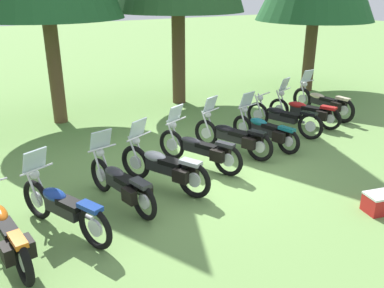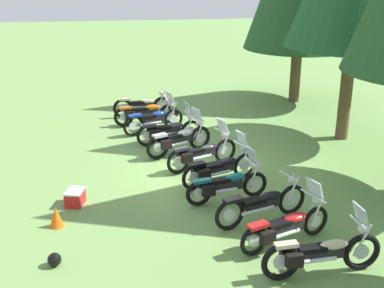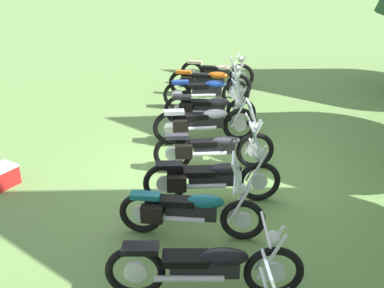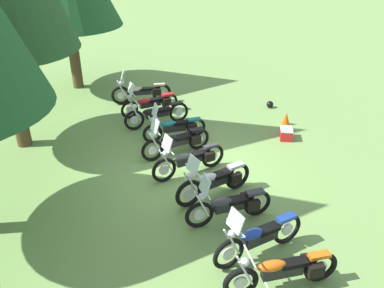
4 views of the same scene
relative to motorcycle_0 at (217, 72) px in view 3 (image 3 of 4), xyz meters
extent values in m
plane|color=#6B934C|center=(5.39, 1.28, -0.45)|extent=(80.00, 80.00, 0.00)
torus|color=black|center=(-0.06, 0.75, -0.07)|extent=(0.18, 0.76, 0.76)
cylinder|color=silver|center=(-0.06, 0.75, -0.07)|extent=(0.07, 0.29, 0.29)
torus|color=black|center=(0.06, -0.78, -0.07)|extent=(0.18, 0.76, 0.76)
cylinder|color=silver|center=(0.06, -0.78, -0.07)|extent=(0.07, 0.29, 0.29)
cube|color=black|center=(0.00, -0.01, 0.03)|extent=(0.24, 0.78, 0.22)
ellipsoid|color=beige|center=(-0.02, 0.20, 0.16)|extent=(0.27, 0.56, 0.17)
cube|color=black|center=(0.02, -0.23, 0.13)|extent=(0.25, 0.52, 0.10)
cube|color=beige|center=(0.05, -0.70, 0.28)|extent=(0.20, 0.45, 0.08)
cylinder|color=silver|center=(-0.13, 0.69, 0.23)|extent=(0.07, 0.34, 0.65)
cylinder|color=silver|center=(0.01, 0.70, 0.23)|extent=(0.07, 0.34, 0.65)
cylinder|color=silver|center=(-0.05, 0.61, 0.56)|extent=(0.72, 0.09, 0.04)
sphere|color=silver|center=(-0.06, 0.70, 0.44)|extent=(0.18, 0.18, 0.17)
cylinder|color=silver|center=(0.13, -0.17, -0.05)|extent=(0.14, 0.77, 0.08)
torus|color=black|center=(0.94, 0.89, -0.09)|extent=(0.21, 0.73, 0.72)
cylinder|color=silver|center=(0.94, 0.89, -0.09)|extent=(0.08, 0.28, 0.27)
torus|color=black|center=(1.14, -0.78, -0.09)|extent=(0.21, 0.73, 0.72)
cylinder|color=silver|center=(1.14, -0.78, -0.09)|extent=(0.08, 0.28, 0.27)
cube|color=black|center=(1.04, 0.06, 0.03)|extent=(0.29, 0.85, 0.27)
ellipsoid|color=#D16014|center=(1.01, 0.28, 0.19)|extent=(0.31, 0.61, 0.21)
cube|color=black|center=(1.07, -0.17, 0.16)|extent=(0.29, 0.58, 0.10)
cube|color=#D16014|center=(1.13, -0.70, 0.24)|extent=(0.23, 0.46, 0.08)
cylinder|color=silver|center=(0.87, 0.82, 0.21)|extent=(0.08, 0.34, 0.65)
cylinder|color=silver|center=(1.01, 0.84, 0.21)|extent=(0.08, 0.34, 0.65)
cylinder|color=silver|center=(0.95, 0.75, 0.55)|extent=(0.61, 0.11, 0.04)
sphere|color=silver|center=(0.94, 0.84, 0.43)|extent=(0.19, 0.19, 0.17)
cylinder|color=silver|center=(1.18, -0.11, -0.07)|extent=(0.18, 0.83, 0.08)
cube|color=black|center=(0.97, -0.60, 0.01)|extent=(0.18, 0.33, 0.26)
cube|color=black|center=(1.26, -0.56, 0.01)|extent=(0.18, 0.33, 0.26)
torus|color=black|center=(1.69, 0.97, -0.07)|extent=(0.38, 0.73, 0.75)
cylinder|color=silver|center=(1.69, 0.97, -0.07)|extent=(0.16, 0.29, 0.29)
torus|color=black|center=(2.29, -0.47, -0.07)|extent=(0.38, 0.73, 0.75)
cylinder|color=silver|center=(2.29, -0.47, -0.07)|extent=(0.16, 0.29, 0.29)
cube|color=black|center=(1.99, 0.25, 0.04)|extent=(0.49, 0.80, 0.26)
ellipsoid|color=navy|center=(1.91, 0.45, 0.21)|extent=(0.46, 0.61, 0.21)
cube|color=black|center=(2.07, 0.05, 0.18)|extent=(0.43, 0.57, 0.10)
cube|color=navy|center=(2.26, -0.40, 0.28)|extent=(0.35, 0.48, 0.08)
cylinder|color=silver|center=(1.64, 0.89, 0.22)|extent=(0.17, 0.33, 0.65)
cylinder|color=silver|center=(1.79, 0.95, 0.22)|extent=(0.17, 0.33, 0.65)
cylinder|color=silver|center=(1.74, 0.84, 0.56)|extent=(0.60, 0.28, 0.04)
sphere|color=silver|center=(1.71, 0.93, 0.44)|extent=(0.22, 0.22, 0.17)
cylinder|color=silver|center=(2.18, 0.14, -0.05)|extent=(0.37, 0.75, 0.08)
cube|color=silver|center=(1.74, 0.86, 0.74)|extent=(0.46, 0.31, 0.39)
torus|color=black|center=(3.04, 1.41, -0.09)|extent=(0.23, 0.72, 0.71)
cylinder|color=silver|center=(3.04, 1.41, -0.09)|extent=(0.10, 0.28, 0.28)
torus|color=black|center=(3.33, -0.06, -0.09)|extent=(0.23, 0.72, 0.71)
cylinder|color=silver|center=(3.33, -0.06, -0.09)|extent=(0.10, 0.28, 0.28)
cube|color=black|center=(3.18, 0.67, 0.01)|extent=(0.36, 0.77, 0.24)
ellipsoid|color=#2D2D33|center=(3.14, 0.87, 0.16)|extent=(0.37, 0.57, 0.18)
cube|color=black|center=(3.22, 0.47, 0.13)|extent=(0.35, 0.54, 0.10)
cube|color=#2D2D33|center=(3.31, 0.02, 0.25)|extent=(0.28, 0.47, 0.08)
cylinder|color=silver|center=(2.97, 1.33, 0.21)|extent=(0.11, 0.34, 0.65)
cylinder|color=silver|center=(3.13, 1.36, 0.21)|extent=(0.11, 0.34, 0.65)
cylinder|color=silver|center=(3.07, 1.27, 0.54)|extent=(0.61, 0.16, 0.04)
sphere|color=silver|center=(3.05, 1.36, 0.42)|extent=(0.20, 0.20, 0.17)
cylinder|color=silver|center=(3.35, 0.54, -0.07)|extent=(0.22, 0.74, 0.08)
cube|color=silver|center=(3.06, 1.29, 0.72)|extent=(0.46, 0.23, 0.39)
cube|color=black|center=(3.12, 0.10, 0.01)|extent=(0.20, 0.34, 0.26)
cube|color=black|center=(3.46, 0.17, 0.01)|extent=(0.20, 0.34, 0.26)
torus|color=black|center=(3.88, 1.57, -0.06)|extent=(0.43, 0.75, 0.77)
cylinder|color=silver|center=(3.88, 1.57, -0.06)|extent=(0.17, 0.29, 0.30)
torus|color=black|center=(4.53, 0.18, -0.06)|extent=(0.43, 0.75, 0.77)
cylinder|color=silver|center=(4.53, 0.18, -0.06)|extent=(0.17, 0.29, 0.30)
cube|color=black|center=(4.20, 0.87, 0.05)|extent=(0.53, 0.79, 0.26)
ellipsoid|color=#9EA0A8|center=(4.11, 1.06, 0.21)|extent=(0.49, 0.61, 0.20)
cube|color=black|center=(4.29, 0.68, 0.18)|extent=(0.46, 0.57, 0.10)
cube|color=#9EA0A8|center=(4.49, 0.25, 0.30)|extent=(0.38, 0.49, 0.08)
cylinder|color=silver|center=(3.83, 1.48, 0.23)|extent=(0.18, 0.32, 0.65)
cylinder|color=silver|center=(3.98, 1.55, 0.23)|extent=(0.18, 0.32, 0.65)
cylinder|color=silver|center=(3.94, 1.44, 0.57)|extent=(0.70, 0.35, 0.04)
sphere|color=silver|center=(3.90, 1.52, 0.45)|extent=(0.23, 0.23, 0.17)
cylinder|color=silver|center=(4.41, 0.78, -0.04)|extent=(0.39, 0.72, 0.08)
cube|color=silver|center=(3.93, 1.46, 0.75)|extent=(0.46, 0.32, 0.39)
cube|color=black|center=(4.28, 0.28, 0.04)|extent=(0.26, 0.35, 0.26)
cube|color=black|center=(4.61, 0.44, 0.04)|extent=(0.26, 0.35, 0.26)
torus|color=black|center=(5.08, 2.13, -0.08)|extent=(0.38, 0.73, 0.75)
cylinder|color=silver|center=(5.08, 2.13, -0.08)|extent=(0.16, 0.29, 0.29)
torus|color=black|center=(5.70, 0.67, -0.08)|extent=(0.38, 0.73, 0.75)
cylinder|color=silver|center=(5.70, 0.67, -0.08)|extent=(0.16, 0.29, 0.29)
cube|color=black|center=(5.39, 1.40, 0.02)|extent=(0.47, 0.80, 0.22)
ellipsoid|color=#2D2D33|center=(5.31, 1.60, 0.15)|extent=(0.42, 0.60, 0.17)
cube|color=black|center=(5.48, 1.20, 0.12)|extent=(0.39, 0.56, 0.10)
cube|color=#2D2D33|center=(5.67, 0.74, 0.28)|extent=(0.32, 0.47, 0.08)
cylinder|color=silver|center=(5.04, 2.05, 0.22)|extent=(0.17, 0.33, 0.65)
cylinder|color=silver|center=(5.16, 2.10, 0.22)|extent=(0.17, 0.33, 0.65)
cylinder|color=silver|center=(5.14, 2.00, 0.56)|extent=(0.69, 0.32, 0.04)
sphere|color=silver|center=(5.10, 2.09, 0.44)|extent=(0.22, 0.22, 0.17)
cylinder|color=silver|center=(5.56, 1.28, -0.06)|extent=(0.38, 0.76, 0.08)
cube|color=silver|center=(5.13, 2.02, 0.74)|extent=(0.46, 0.31, 0.39)
cube|color=black|center=(5.49, 0.80, 0.02)|extent=(0.25, 0.35, 0.26)
cube|color=black|center=(5.75, 0.90, 0.02)|extent=(0.25, 0.35, 0.26)
torus|color=black|center=(6.26, 2.43, -0.09)|extent=(0.35, 0.71, 0.73)
cylinder|color=silver|center=(6.26, 2.43, -0.09)|extent=(0.15, 0.28, 0.28)
torus|color=black|center=(6.83, 0.94, -0.09)|extent=(0.35, 0.71, 0.73)
cylinder|color=silver|center=(6.83, 0.94, -0.09)|extent=(0.15, 0.28, 0.28)
cube|color=black|center=(6.54, 1.68, 0.02)|extent=(0.50, 0.82, 0.23)
ellipsoid|color=black|center=(6.47, 1.89, 0.16)|extent=(0.48, 0.63, 0.18)
cube|color=black|center=(6.62, 1.48, 0.13)|extent=(0.44, 0.59, 0.10)
cube|color=black|center=(6.80, 1.01, 0.26)|extent=(0.36, 0.49, 0.08)
cylinder|color=silver|center=(6.20, 2.34, 0.21)|extent=(0.16, 0.33, 0.65)
cylinder|color=silver|center=(6.37, 2.40, 0.21)|extent=(0.16, 0.33, 0.65)
cylinder|color=silver|center=(6.31, 2.30, 0.55)|extent=(0.67, 0.28, 0.04)
sphere|color=silver|center=(6.28, 2.38, 0.43)|extent=(0.22, 0.22, 0.17)
cylinder|color=silver|center=(6.74, 1.57, -0.07)|extent=(0.35, 0.77, 0.08)
cube|color=silver|center=(6.30, 2.32, 0.73)|extent=(0.47, 0.30, 0.39)
cube|color=black|center=(6.58, 1.06, 0.01)|extent=(0.24, 0.35, 0.26)
cube|color=black|center=(6.93, 1.19, 0.01)|extent=(0.24, 0.35, 0.26)
torus|color=black|center=(7.43, 2.40, -0.12)|extent=(0.23, 0.67, 0.67)
cylinder|color=silver|center=(7.43, 2.40, -0.12)|extent=(0.10, 0.26, 0.25)
torus|color=black|center=(7.73, 0.91, -0.12)|extent=(0.23, 0.67, 0.67)
cylinder|color=silver|center=(7.73, 0.91, -0.12)|extent=(0.10, 0.26, 0.25)
cube|color=black|center=(7.58, 1.65, 0.00)|extent=(0.33, 0.77, 0.27)
ellipsoid|color=#14606B|center=(7.54, 1.86, 0.16)|extent=(0.33, 0.57, 0.21)
cube|color=black|center=(7.62, 1.45, 0.13)|extent=(0.31, 0.53, 0.10)
cube|color=#14606B|center=(7.71, 0.99, 0.20)|extent=(0.25, 0.46, 0.08)
cylinder|color=silver|center=(7.37, 2.32, 0.18)|extent=(0.11, 0.34, 0.65)
cylinder|color=silver|center=(7.51, 2.35, 0.18)|extent=(0.11, 0.34, 0.65)
cylinder|color=silver|center=(7.46, 2.26, 0.52)|extent=(0.72, 0.18, 0.04)
sphere|color=silver|center=(7.44, 2.35, 0.40)|extent=(0.20, 0.20, 0.17)
cylinder|color=silver|center=(7.73, 1.51, -0.10)|extent=(0.23, 0.75, 0.08)
cube|color=silver|center=(7.45, 2.28, 0.70)|extent=(0.46, 0.24, 0.39)
cube|color=black|center=(7.55, 1.08, -0.02)|extent=(0.20, 0.34, 0.26)
cube|color=black|center=(7.83, 1.14, -0.02)|extent=(0.20, 0.34, 0.26)
torus|color=black|center=(8.47, 3.00, -0.08)|extent=(0.32, 0.74, 0.74)
cylinder|color=silver|center=(8.47, 3.00, -0.08)|extent=(0.14, 0.29, 0.29)
torus|color=black|center=(8.99, 1.40, -0.08)|extent=(0.32, 0.74, 0.74)
cylinder|color=silver|center=(8.99, 1.40, -0.08)|extent=(0.14, 0.29, 0.29)
cube|color=black|center=(8.73, 2.20, 0.02)|extent=(0.47, 0.87, 0.22)
ellipsoid|color=black|center=(8.66, 2.42, 0.16)|extent=(0.45, 0.65, 0.17)
cube|color=black|center=(8.80, 1.98, 0.13)|extent=(0.42, 0.61, 0.10)
cube|color=black|center=(8.96, 1.47, 0.27)|extent=(0.33, 0.48, 0.08)
cylinder|color=silver|center=(8.41, 2.92, 0.22)|extent=(0.15, 0.33, 0.65)
cylinder|color=silver|center=(8.57, 2.97, 0.22)|extent=(0.15, 0.33, 0.65)
cylinder|color=silver|center=(8.51, 2.87, 0.56)|extent=(0.67, 0.25, 0.04)
sphere|color=silver|center=(8.48, 2.96, 0.44)|extent=(0.21, 0.21, 0.17)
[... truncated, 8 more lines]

